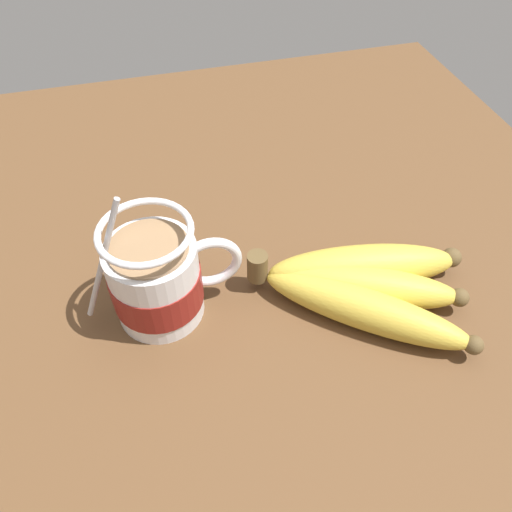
# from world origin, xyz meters

# --- Properties ---
(table) EXTENTS (0.95, 0.95, 0.04)m
(table) POSITION_xyz_m (0.00, 0.00, 0.02)
(table) COLOR brown
(table) RESTS_ON ground
(coffee_mug) EXTENTS (0.15, 0.08, 0.14)m
(coffee_mug) POSITION_xyz_m (-0.03, 0.02, 0.08)
(coffee_mug) COLOR silver
(coffee_mug) RESTS_ON table
(banana_bunch) EXTENTS (0.21, 0.16, 0.04)m
(banana_bunch) POSITION_xyz_m (0.16, -0.02, 0.06)
(banana_bunch) COLOR brown
(banana_bunch) RESTS_ON table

